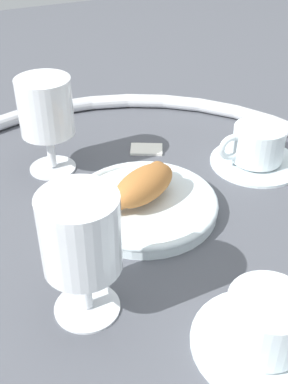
{
  "coord_description": "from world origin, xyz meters",
  "views": [
    {
      "loc": [
        -0.2,
        -0.44,
        0.38
      ],
      "look_at": [
        0.02,
        0.01,
        0.03
      ],
      "focal_mm": 45.22,
      "sensor_mm": 36.0,
      "label": 1
    }
  ],
  "objects_px": {
    "pastry_plate": "(144,204)",
    "coffee_cup_far": "(266,326)",
    "juice_glass_left": "(81,237)",
    "sugar_packet": "(146,148)",
    "croissant_large": "(142,185)",
    "coffee_cup_near": "(257,149)",
    "juice_glass_right": "(46,111)"
  },
  "relations": [
    {
      "from": "coffee_cup_near",
      "to": "coffee_cup_far",
      "type": "relative_size",
      "value": 1.0
    },
    {
      "from": "coffee_cup_far",
      "to": "juice_glass_left",
      "type": "height_order",
      "value": "juice_glass_left"
    },
    {
      "from": "coffee_cup_far",
      "to": "sugar_packet",
      "type": "xyz_separation_m",
      "value": [
        0.06,
        0.38,
        -0.02
      ]
    },
    {
      "from": "croissant_large",
      "to": "juice_glass_left",
      "type": "xyz_separation_m",
      "value": [
        -0.12,
        -0.13,
        0.06
      ]
    },
    {
      "from": "coffee_cup_near",
      "to": "juice_glass_right",
      "type": "distance_m",
      "value": 0.31
    },
    {
      "from": "pastry_plate",
      "to": "croissant_large",
      "type": "height_order",
      "value": "croissant_large"
    },
    {
      "from": "pastry_plate",
      "to": "sugar_packet",
      "type": "height_order",
      "value": "pastry_plate"
    },
    {
      "from": "pastry_plate",
      "to": "coffee_cup_far",
      "type": "height_order",
      "value": "coffee_cup_far"
    },
    {
      "from": "croissant_large",
      "to": "coffee_cup_near",
      "type": "relative_size",
      "value": 0.92
    },
    {
      "from": "croissant_large",
      "to": "coffee_cup_far",
      "type": "bearing_deg",
      "value": -86.94
    },
    {
      "from": "pastry_plate",
      "to": "coffee_cup_near",
      "type": "height_order",
      "value": "coffee_cup_near"
    },
    {
      "from": "juice_glass_right",
      "to": "coffee_cup_near",
      "type": "bearing_deg",
      "value": -22.94
    },
    {
      "from": "pastry_plate",
      "to": "coffee_cup_near",
      "type": "xyz_separation_m",
      "value": [
        0.2,
        0.03,
        0.02
      ]
    },
    {
      "from": "croissant_large",
      "to": "juice_glass_left",
      "type": "relative_size",
      "value": 0.89
    },
    {
      "from": "croissant_large",
      "to": "coffee_cup_far",
      "type": "relative_size",
      "value": 0.92
    },
    {
      "from": "croissant_large",
      "to": "juice_glass_left",
      "type": "bearing_deg",
      "value": -133.77
    },
    {
      "from": "pastry_plate",
      "to": "sugar_packet",
      "type": "relative_size",
      "value": 3.85
    },
    {
      "from": "juice_glass_left",
      "to": "sugar_packet",
      "type": "xyz_separation_m",
      "value": [
        0.19,
        0.27,
        -0.09
      ]
    },
    {
      "from": "coffee_cup_far",
      "to": "coffee_cup_near",
      "type": "bearing_deg",
      "value": 55.23
    },
    {
      "from": "juice_glass_left",
      "to": "sugar_packet",
      "type": "relative_size",
      "value": 2.8
    },
    {
      "from": "coffee_cup_far",
      "to": "sugar_packet",
      "type": "bearing_deg",
      "value": 81.07
    },
    {
      "from": "coffee_cup_near",
      "to": "juice_glass_left",
      "type": "relative_size",
      "value": 0.97
    },
    {
      "from": "coffee_cup_near",
      "to": "coffee_cup_far",
      "type": "height_order",
      "value": "same"
    },
    {
      "from": "pastry_plate",
      "to": "coffee_cup_far",
      "type": "distance_m",
      "value": 0.24
    },
    {
      "from": "pastry_plate",
      "to": "juice_glass_right",
      "type": "bearing_deg",
      "value": 116.93
    },
    {
      "from": "juice_glass_left",
      "to": "sugar_packet",
      "type": "distance_m",
      "value": 0.34
    },
    {
      "from": "coffee_cup_near",
      "to": "juice_glass_left",
      "type": "xyz_separation_m",
      "value": [
        -0.32,
        -0.16,
        0.07
      ]
    },
    {
      "from": "coffee_cup_near",
      "to": "juice_glass_right",
      "type": "bearing_deg",
      "value": 157.06
    },
    {
      "from": "juice_glass_right",
      "to": "pastry_plate",
      "type": "bearing_deg",
      "value": -63.07
    },
    {
      "from": "juice_glass_right",
      "to": "sugar_packet",
      "type": "distance_m",
      "value": 0.17
    },
    {
      "from": "coffee_cup_near",
      "to": "pastry_plate",
      "type": "bearing_deg",
      "value": -170.22
    },
    {
      "from": "juice_glass_right",
      "to": "coffee_cup_far",
      "type": "bearing_deg",
      "value": -77.17
    }
  ]
}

